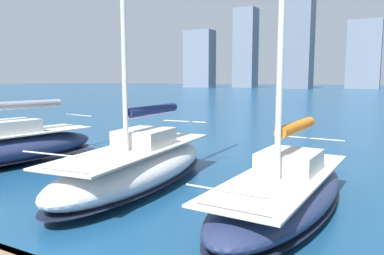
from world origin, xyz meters
TOP-DOWN VIEW (x-y plane):
  - city_skyline at (10.29, -157.37)m, footprint 174.10×20.55m
  - sailboat_orange at (-2.24, -7.14)m, footprint 2.81×7.98m
  - sailboat_navy at (2.68, -7.20)m, footprint 3.35×8.58m
  - sailboat_grey at (9.57, -7.00)m, footprint 3.75×9.06m

SIDE VIEW (x-z plane):
  - sailboat_orange at x=-2.24m, z-range -5.12..6.40m
  - sailboat_grey at x=9.57m, z-range -5.12..6.62m
  - sailboat_navy at x=2.68m, z-range -5.27..6.79m
  - city_skyline at x=10.29m, z-range -6.99..38.04m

